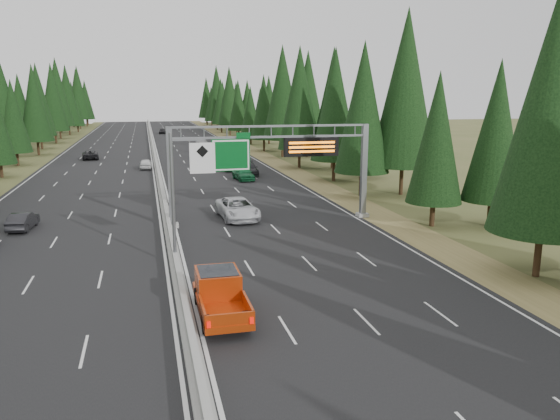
{
  "coord_description": "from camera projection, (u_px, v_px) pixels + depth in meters",
  "views": [
    {
      "loc": [
        -1.42,
        -7.21,
        10.25
      ],
      "look_at": [
        5.29,
        20.0,
        4.29
      ],
      "focal_mm": 35.0,
      "sensor_mm": 36.0,
      "label": 1
    }
  ],
  "objects": [
    {
      "name": "car_onc_near",
      "position": [
        23.0,
        221.0,
        41.77
      ],
      "size": [
        1.81,
        4.2,
        1.35
      ],
      "primitive_type": "imported",
      "rotation": [
        0.0,
        0.0,
        3.05
      ],
      "color": "black",
      "rests_on": "road"
    },
    {
      "name": "silver_minivan",
      "position": [
        237.0,
        209.0,
        45.37
      ],
      "size": [
        3.25,
        6.35,
        1.72
      ],
      "primitive_type": "imported",
      "rotation": [
        0.0,
        0.0,
        0.07
      ],
      "color": "silver",
      "rests_on": "road"
    },
    {
      "name": "red_pickup",
      "position": [
        219.0,
        290.0,
        25.81
      ],
      "size": [
        2.12,
        5.93,
        1.93
      ],
      "color": "black",
      "rests_on": "road"
    },
    {
      "name": "car_onc_far",
      "position": [
        90.0,
        155.0,
        87.13
      ],
      "size": [
        2.92,
        5.43,
        1.45
      ],
      "primitive_type": "imported",
      "rotation": [
        0.0,
        0.0,
        3.24
      ],
      "color": "black",
      "rests_on": "road"
    },
    {
      "name": "hov_sign_pole",
      "position": [
        183.0,
        190.0,
        32.17
      ],
      "size": [
        2.8,
        0.5,
        8.0
      ],
      "color": "slate",
      "rests_on": "road"
    },
    {
      "name": "tree_row_right",
      "position": [
        309.0,
        101.0,
        80.09
      ],
      "size": [
        11.95,
        242.52,
        18.99
      ],
      "color": "black",
      "rests_on": "ground"
    },
    {
      "name": "car_ahead_far",
      "position": [
        162.0,
        131.0,
        143.41
      ],
      "size": [
        1.95,
        4.26,
        1.42
      ],
      "primitive_type": "imported",
      "rotation": [
        0.0,
        0.0,
        -0.07
      ],
      "color": "black",
      "rests_on": "road"
    },
    {
      "name": "car_ahead_dkgrey",
      "position": [
        248.0,
        169.0,
        70.0
      ],
      "size": [
        2.55,
        5.55,
        1.57
      ],
      "primitive_type": "imported",
      "rotation": [
        0.0,
        0.0,
        -0.06
      ],
      "color": "black",
      "rests_on": "road"
    },
    {
      "name": "road",
      "position": [
        155.0,
        161.0,
        85.27
      ],
      "size": [
        32.0,
        260.0,
        0.08
      ],
      "primitive_type": "cube",
      "color": "black",
      "rests_on": "ground"
    },
    {
      "name": "sign_gantry",
      "position": [
        279.0,
        158.0,
        43.43
      ],
      "size": [
        16.75,
        0.98,
        7.8
      ],
      "color": "slate",
      "rests_on": "road"
    },
    {
      "name": "car_ahead_green",
      "position": [
        243.0,
        173.0,
        65.89
      ],
      "size": [
        2.36,
        4.9,
        1.61
      ],
      "primitive_type": "imported",
      "rotation": [
        0.0,
        0.0,
        0.1
      ],
      "color": "#14592F",
      "rests_on": "road"
    },
    {
      "name": "car_ahead_white",
      "position": [
        201.0,
        142.0,
        111.56
      ],
      "size": [
        2.46,
        5.0,
        1.37
      ],
      "primitive_type": "imported",
      "rotation": [
        0.0,
        0.0,
        -0.04
      ],
      "color": "silver",
      "rests_on": "road"
    },
    {
      "name": "shoulder_left",
      "position": [
        33.0,
        164.0,
        81.1
      ],
      "size": [
        3.6,
        260.0,
        0.06
      ],
      "primitive_type": "cube",
      "color": "#4A5326",
      "rests_on": "ground"
    },
    {
      "name": "shoulder_right",
      "position": [
        266.0,
        158.0,
        89.45
      ],
      "size": [
        3.6,
        260.0,
        0.06
      ],
      "primitive_type": "cube",
      "color": "olive",
      "rests_on": "ground"
    },
    {
      "name": "car_ahead_dkred",
      "position": [
        228.0,
        165.0,
        74.31
      ],
      "size": [
        1.69,
        4.45,
        1.45
      ],
      "primitive_type": "imported",
      "rotation": [
        0.0,
        0.0,
        0.04
      ],
      "color": "#5A100C",
      "rests_on": "road"
    },
    {
      "name": "median_barrier",
      "position": [
        155.0,
        159.0,
        85.2
      ],
      "size": [
        0.7,
        260.0,
        0.85
      ],
      "color": "gray",
      "rests_on": "road"
    },
    {
      "name": "car_onc_white",
      "position": [
        146.0,
        164.0,
        75.8
      ],
      "size": [
        1.76,
        4.15,
        1.4
      ],
      "primitive_type": "imported",
      "rotation": [
        0.0,
        0.0,
        3.11
      ],
      "color": "silver",
      "rests_on": "road"
    }
  ]
}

